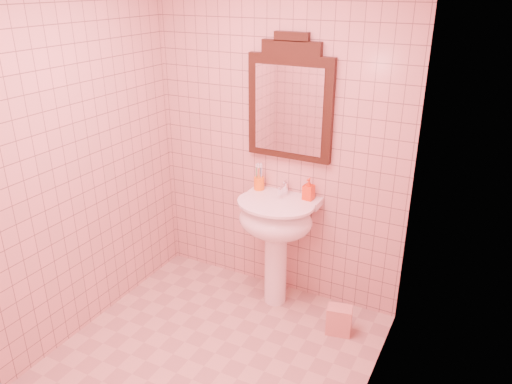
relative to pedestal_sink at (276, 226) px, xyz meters
The scene contains 8 objects.
floor 1.10m from the pedestal_sink, 96.70° to the right, with size 2.20×2.20×0.00m, color #C6A48F.
back_wall 0.64m from the pedestal_sink, 114.11° to the left, with size 2.00×0.02×2.50m, color tan.
pedestal_sink is the anchor object (origin of this frame).
faucet 0.29m from the pedestal_sink, 90.00° to the left, with size 0.04×0.16×0.11m.
mirror 0.91m from the pedestal_sink, 90.00° to the left, with size 0.64×0.06×0.89m.
toothbrush_cup 0.36m from the pedestal_sink, 145.45° to the left, with size 0.08×0.08×0.19m.
soap_dispenser 0.37m from the pedestal_sink, 37.53° to the left, with size 0.07×0.08×0.16m, color red.
towel 0.81m from the pedestal_sink, 13.52° to the right, with size 0.18×0.12×0.21m, color #DA8083.
Camera 1 is at (1.48, -2.13, 2.35)m, focal length 35.00 mm.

